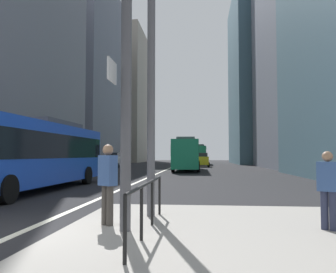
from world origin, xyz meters
The scene contains 16 objects.
ground_plane centered at (0.00, 20.00, 0.00)m, with size 160.00×160.00×0.00m, color black.
median_island centered at (5.50, -1.00, 0.07)m, with size 9.00×10.00×0.15m, color gray.
lane_centre_line centered at (0.00, 30.00, 0.01)m, with size 0.20×80.00×0.01m, color beige.
office_tower_left_mid centered at (-16.00, 46.60, 14.40)m, with size 11.66×20.31×28.81m, color slate.
office_tower_left_far centered at (-16.00, 73.98, 15.10)m, with size 13.45×23.10×30.21m, color gray.
office_tower_right_far centered at (17.00, 60.06, 16.38)m, with size 13.81×21.71×32.76m, color slate.
city_bus_blue_oncoming centered at (-3.83, 8.54, 1.84)m, with size 2.82×12.13×3.40m.
city_bus_red_receding centered at (2.36, 29.66, 1.84)m, with size 2.78×11.80×3.40m.
city_bus_red_distant centered at (3.52, 52.51, 1.83)m, with size 2.90×10.64×3.40m.
car_oncoming_mid centered at (-7.43, 36.66, 0.99)m, with size 2.07×4.02×1.94m.
car_receding_near centered at (3.97, 40.92, 0.99)m, with size 2.07×4.53×1.94m.
traffic_signal_gantry centered at (-0.05, 0.38, 4.16)m, with size 7.04×0.65×6.00m.
street_lamp_post centered at (2.61, 2.08, 5.28)m, with size 5.50×0.32×8.00m.
pedestrian_railing centered at (2.80, 0.33, 0.87)m, with size 0.06×4.02×0.98m.
pedestrian_waiting centered at (1.84, 0.88, 1.12)m, with size 0.45×0.41×1.75m.
pedestrian_walking centered at (6.44, 0.86, 1.03)m, with size 0.45×0.41×1.59m.
Camera 1 is at (3.86, -6.36, 1.67)m, focal length 36.21 mm.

